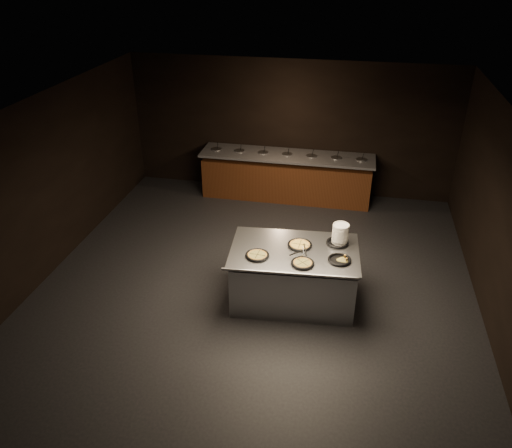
{
  "coord_description": "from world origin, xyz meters",
  "views": [
    {
      "loc": [
        1.31,
        -6.33,
        4.89
      ],
      "look_at": [
        -0.02,
        0.3,
        1.1
      ],
      "focal_mm": 35.0,
      "sensor_mm": 36.0,
      "label": 1
    }
  ],
  "objects_px": {
    "plate_stack": "(340,234)",
    "pan_cheese_whole": "(300,245)",
    "pan_veggie_whole": "(257,255)",
    "serving_counter": "(293,276)"
  },
  "relations": [
    {
      "from": "serving_counter",
      "to": "plate_stack",
      "type": "relative_size",
      "value": 6.37
    },
    {
      "from": "plate_stack",
      "to": "pan_cheese_whole",
      "type": "xyz_separation_m",
      "value": [
        -0.59,
        -0.21,
        -0.14
      ]
    },
    {
      "from": "plate_stack",
      "to": "pan_cheese_whole",
      "type": "distance_m",
      "value": 0.64
    },
    {
      "from": "serving_counter",
      "to": "pan_cheese_whole",
      "type": "height_order",
      "value": "pan_cheese_whole"
    },
    {
      "from": "serving_counter",
      "to": "pan_veggie_whole",
      "type": "relative_size",
      "value": 5.68
    },
    {
      "from": "serving_counter",
      "to": "pan_veggie_whole",
      "type": "xyz_separation_m",
      "value": [
        -0.51,
        -0.28,
        0.5
      ]
    },
    {
      "from": "serving_counter",
      "to": "pan_veggie_whole",
      "type": "height_order",
      "value": "pan_veggie_whole"
    },
    {
      "from": "pan_veggie_whole",
      "to": "plate_stack",
      "type": "bearing_deg",
      "value": 28.14
    },
    {
      "from": "serving_counter",
      "to": "pan_cheese_whole",
      "type": "relative_size",
      "value": 5.35
    },
    {
      "from": "plate_stack",
      "to": "pan_cheese_whole",
      "type": "bearing_deg",
      "value": -160.29
    }
  ]
}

